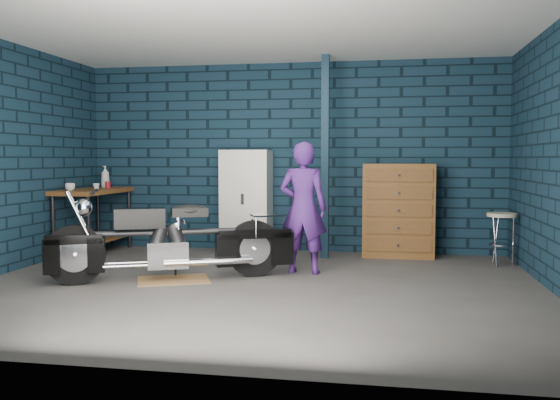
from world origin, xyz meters
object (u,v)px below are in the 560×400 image
at_px(person, 303,208).
at_px(storage_bin, 77,248).
at_px(locker, 246,201).
at_px(workbench, 94,221).
at_px(tool_chest, 398,210).
at_px(motorcycle, 173,235).
at_px(shop_stool, 501,239).

distance_m(person, storage_bin, 3.16).
height_order(storage_bin, locker, locker).
distance_m(workbench, tool_chest, 4.24).
height_order(motorcycle, shop_stool, motorcycle).
xyz_separation_m(storage_bin, shop_stool, (5.44, 0.51, 0.18)).
height_order(workbench, motorcycle, motorcycle).
height_order(storage_bin, shop_stool, shop_stool).
xyz_separation_m(locker, shop_stool, (3.38, -0.48, -0.40)).
bearing_deg(shop_stool, person, -158.93).
distance_m(motorcycle, shop_stool, 4.04).
bearing_deg(locker, storage_bin, -154.38).
xyz_separation_m(workbench, tool_chest, (4.20, 0.49, 0.18)).
distance_m(locker, shop_stool, 3.43).
bearing_deg(storage_bin, locker, 25.62).
bearing_deg(workbench, locker, 13.23).
distance_m(storage_bin, shop_stool, 5.47).
xyz_separation_m(person, tool_chest, (1.11, 1.39, -0.13)).
height_order(storage_bin, tool_chest, tool_chest).
distance_m(person, shop_stool, 2.58).
relative_size(workbench, locker, 0.96).
distance_m(motorcycle, locker, 2.09).
height_order(person, locker, person).
bearing_deg(shop_stool, storage_bin, -174.65).
relative_size(motorcycle, shop_stool, 3.46).
bearing_deg(storage_bin, shop_stool, 5.35).
bearing_deg(locker, shop_stool, -8.11).
xyz_separation_m(storage_bin, locker, (2.06, 0.99, 0.57)).
xyz_separation_m(person, locker, (-1.01, 1.39, -0.04)).
relative_size(motorcycle, locker, 1.57).
bearing_deg(shop_stool, workbench, -179.90).
distance_m(workbench, locker, 2.16).
bearing_deg(workbench, shop_stool, 0.10).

